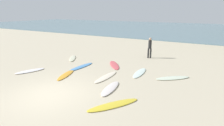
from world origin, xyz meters
The scene contains 13 objects.
ground_plane centered at (0.00, 0.00, 0.00)m, with size 120.00×120.00×0.00m, color beige.
ocean_water centered at (0.00, 38.79, 0.04)m, with size 120.00×40.00×0.08m, color slate.
surfboard_0 centered at (2.25, 2.03, 0.04)m, with size 0.55×2.03×0.09m, color silver.
surfboard_1 centered at (1.17, 3.38, 0.03)m, with size 0.51×2.35×0.06m, color #F2E2C6.
surfboard_2 centered at (0.43, 5.83, 0.04)m, with size 0.58×2.29×0.07m, color #DE555C.
surfboard_3 centered at (-1.48, 4.29, 0.03)m, with size 0.49×2.41×0.07m, color #5392D3.
surfboard_4 centered at (-3.89, 1.83, 0.04)m, with size 0.57×1.92×0.08m, color white.
surfboard_5 centered at (2.71, 5.10, 0.03)m, with size 0.54×2.17×0.07m, color white.
surfboard_6 centered at (-1.26, 2.46, 0.03)m, with size 0.48×2.06×0.07m, color gold.
surfboard_7 centered at (3.21, 0.61, 0.03)m, with size 0.52×2.43×0.06m, color yellow.
surfboard_8 centered at (4.80, 5.18, 0.04)m, with size 0.57×2.17×0.08m, color silver.
surfboard_9 centered at (-3.66, 5.83, 0.04)m, with size 0.49×2.13×0.08m, color #EDE9C0.
beachgoer_near centered at (2.02, 9.27, 0.99)m, with size 0.34×0.34×1.77m.
Camera 1 is at (6.52, -5.44, 3.95)m, focal length 28.62 mm.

